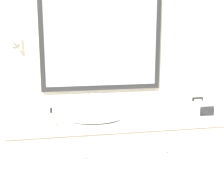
{
  "coord_description": "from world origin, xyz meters",
  "views": [
    {
      "loc": [
        -0.56,
        -2.25,
        1.63
      ],
      "look_at": [
        -0.07,
        0.33,
        1.06
      ],
      "focal_mm": 50.0,
      "sensor_mm": 36.0,
      "label": 1
    }
  ],
  "objects_px": {
    "sink_basin": "(95,118)",
    "appliance_box": "(204,110)",
    "picture_frame": "(197,103)",
    "soap_bottle": "(51,119)"
  },
  "relations": [
    {
      "from": "picture_frame",
      "to": "soap_bottle",
      "type": "bearing_deg",
      "value": -167.7
    },
    {
      "from": "sink_basin",
      "to": "picture_frame",
      "type": "xyz_separation_m",
      "value": [
        1.03,
        0.17,
        0.04
      ]
    },
    {
      "from": "soap_bottle",
      "to": "appliance_box",
      "type": "bearing_deg",
      "value": 2.55
    },
    {
      "from": "sink_basin",
      "to": "appliance_box",
      "type": "xyz_separation_m",
      "value": [
        0.97,
        -0.07,
        0.04
      ]
    },
    {
      "from": "sink_basin",
      "to": "appliance_box",
      "type": "height_order",
      "value": "sink_basin"
    },
    {
      "from": "soap_bottle",
      "to": "picture_frame",
      "type": "xyz_separation_m",
      "value": [
        1.39,
        0.3,
        -0.0
      ]
    },
    {
      "from": "picture_frame",
      "to": "appliance_box",
      "type": "bearing_deg",
      "value": -103.14
    },
    {
      "from": "appliance_box",
      "to": "picture_frame",
      "type": "xyz_separation_m",
      "value": [
        0.06,
        0.24,
        -0.0
      ]
    },
    {
      "from": "sink_basin",
      "to": "appliance_box",
      "type": "relative_size",
      "value": 2.37
    },
    {
      "from": "sink_basin",
      "to": "picture_frame",
      "type": "bearing_deg",
      "value": 9.66
    }
  ]
}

